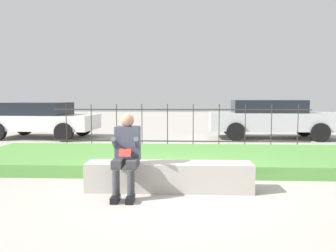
{
  "coord_description": "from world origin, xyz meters",
  "views": [
    {
      "loc": [
        0.07,
        -5.23,
        1.51
      ],
      "look_at": [
        -0.28,
        2.37,
        0.85
      ],
      "focal_mm": 35.0,
      "sensor_mm": 36.0,
      "label": 1
    }
  ],
  "objects": [
    {
      "name": "grass_berm",
      "position": [
        0.0,
        2.18,
        0.12
      ],
      "size": [
        9.36,
        2.96,
        0.25
      ],
      "color": "#569342",
      "rests_on": "ground_plane"
    },
    {
      "name": "person_seated_reader",
      "position": [
        -0.8,
        -0.27,
        0.69
      ],
      "size": [
        0.42,
        0.73,
        1.26
      ],
      "color": "black",
      "rests_on": "ground_plane"
    },
    {
      "name": "iron_fence",
      "position": [
        -0.0,
        4.11,
        0.7
      ],
      "size": [
        7.36,
        0.03,
        1.33
      ],
      "color": "#332D28",
      "rests_on": "ground_plane"
    },
    {
      "name": "car_parked_left",
      "position": [
        -5.25,
        6.79,
        0.72
      ],
      "size": [
        4.07,
        2.19,
        1.33
      ],
      "rotation": [
        0.0,
        0.0,
        -0.06
      ],
      "color": "silver",
      "rests_on": "ground_plane"
    },
    {
      "name": "ground_plane",
      "position": [
        0.0,
        0.0,
        0.0
      ],
      "size": [
        60.0,
        60.0,
        0.0
      ],
      "primitive_type": "plane",
      "color": "#A8A399"
    },
    {
      "name": "car_parked_right",
      "position": [
        3.34,
        7.01,
        0.77
      ],
      "size": [
        4.66,
        1.97,
        1.43
      ],
      "rotation": [
        0.0,
        0.0,
        -0.04
      ],
      "color": "#B7B7BC",
      "rests_on": "ground_plane"
    },
    {
      "name": "stone_bench",
      "position": [
        -0.15,
        0.0,
        0.21
      ],
      "size": [
        2.68,
        0.48,
        0.46
      ],
      "color": "#ADA89E",
      "rests_on": "ground_plane"
    }
  ]
}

